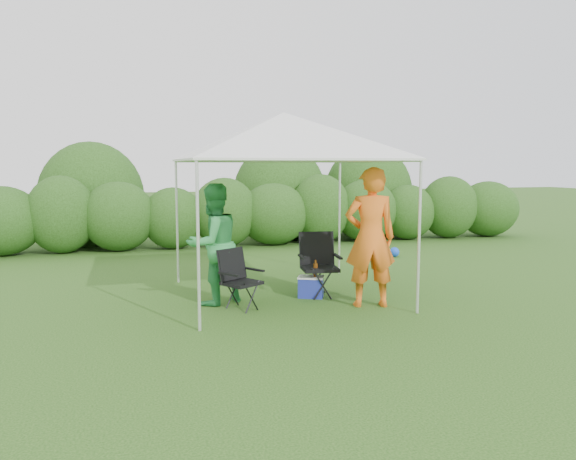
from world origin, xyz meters
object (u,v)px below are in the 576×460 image
object	(u,v)px
canopy	(284,137)
woman	(213,244)
chair_right	(319,260)
chair_left	(238,275)
cooler	(311,287)
man	(370,237)

from	to	relation	value
canopy	woman	world-z (taller)	canopy
canopy	chair_right	distance (m)	1.98
woman	chair_left	bearing A→B (deg)	100.97
canopy	chair_left	xyz separation A→B (m)	(-0.84, -0.56, -1.98)
canopy	chair_right	bearing A→B (deg)	-8.41
woman	cooler	world-z (taller)	woman
canopy	woman	size ratio (longest dim) A/B	1.75
chair_right	man	xyz separation A→B (m)	(0.48, -0.86, 0.45)
canopy	chair_right	xyz separation A→B (m)	(0.54, -0.08, -1.90)
man	woman	world-z (taller)	man
chair_right	cooler	size ratio (longest dim) A/B	2.09
man	chair_left	bearing A→B (deg)	0.35
woman	cooler	xyz separation A→B (m)	(1.50, -0.02, -0.72)
chair_right	cooler	xyz separation A→B (m)	(-0.16, -0.12, -0.39)
cooler	chair_right	bearing A→B (deg)	60.44
woman	canopy	bearing A→B (deg)	162.72
cooler	woman	bearing A→B (deg)	-155.72
canopy	woman	distance (m)	1.94
man	woman	size ratio (longest dim) A/B	1.13
canopy	man	bearing A→B (deg)	-42.58
canopy	chair_left	bearing A→B (deg)	-146.33
chair_left	chair_right	bearing A→B (deg)	-13.28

